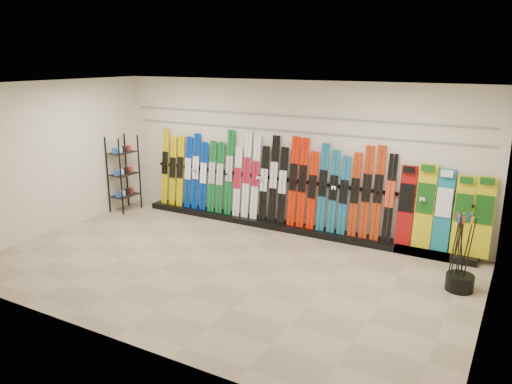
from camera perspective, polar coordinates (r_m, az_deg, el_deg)
The scene contains 13 objects.
floor at distance 8.50m, azimuth -3.91°, elevation -8.64°, with size 8.00×8.00×0.00m, color gray.
back_wall at distance 10.15m, azimuth 3.66°, elevation 4.19°, with size 8.00×8.00×0.00m, color beige.
left_wall at distance 10.70m, azimuth -22.37°, elevation 3.65°, with size 5.00×5.00×0.00m, color beige.
right_wall at distance 6.78m, azimuth 25.53°, elevation -2.87°, with size 5.00×5.00×0.00m, color beige.
ceiling at distance 7.79m, azimuth -4.31°, elevation 11.98°, with size 8.00×8.00×0.00m, color silver.
ski_rack_base at distance 10.24m, azimuth 4.13°, elevation -4.08°, with size 8.00×0.40×0.12m, color black.
skis at distance 10.31m, azimuth 1.02°, elevation 1.25°, with size 5.38×0.24×1.83m.
snowboards at distance 9.29m, azimuth 20.61°, elevation -2.03°, with size 1.59×0.23×1.50m.
accessory_rack at distance 11.76m, azimuth -14.88°, elevation 2.06°, with size 0.40×0.60×1.73m, color black.
pole_bin at distance 8.28m, azimuth 22.24°, elevation -9.54°, with size 0.42×0.42×0.25m, color black.
ski_poles at distance 8.12m, azimuth 22.26°, elevation -6.31°, with size 0.34×0.29×1.18m.
slatwall_rail_0 at distance 10.05m, azimuth 3.66°, elevation 6.97°, with size 7.60×0.02×0.03m, color gray.
slatwall_rail_1 at distance 10.01m, azimuth 3.69°, elevation 8.67°, with size 7.60×0.02×0.03m, color gray.
Camera 1 is at (4.29, -6.49, 3.43)m, focal length 35.00 mm.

